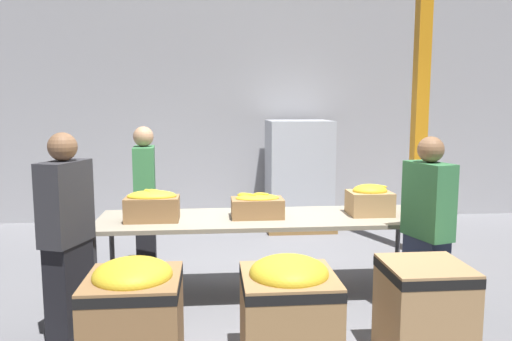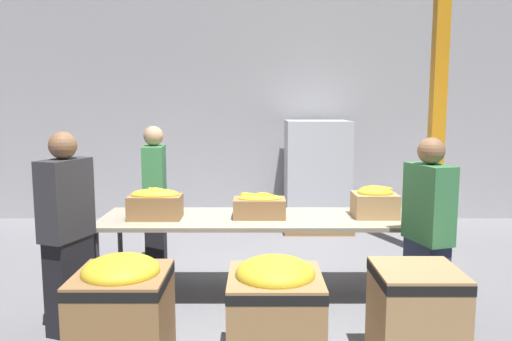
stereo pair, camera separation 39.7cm
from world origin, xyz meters
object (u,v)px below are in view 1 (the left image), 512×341
at_px(banana_box_0, 152,205).
at_px(donation_bin_1, 289,309).
at_px(volunteer_2, 427,233).
at_px(banana_box_2, 370,200).
at_px(support_pillar, 421,94).
at_px(sorting_table, 262,221).
at_px(volunteer_1, 67,238).
at_px(pallet_stack_0, 298,175).
at_px(banana_box_1, 257,206).
at_px(donation_bin_2, 424,309).
at_px(volunteer_0, 145,201).
at_px(donation_bin_0, 134,314).

bearing_deg(banana_box_0, donation_bin_1, -49.45).
distance_m(volunteer_2, donation_bin_1, 1.44).
distance_m(banana_box_2, support_pillar, 1.99).
bearing_deg(sorting_table, volunteer_1, -155.44).
bearing_deg(pallet_stack_0, volunteer_1, -125.13).
bearing_deg(volunteer_2, banana_box_0, 57.50).
relative_size(banana_box_2, donation_bin_1, 0.50).
xyz_separation_m(support_pillar, pallet_stack_0, (-1.27, 1.41, -1.19)).
bearing_deg(banana_box_1, volunteer_1, -155.45).
bearing_deg(donation_bin_1, volunteer_1, 160.33).
distance_m(sorting_table, donation_bin_1, 1.38).
relative_size(donation_bin_1, donation_bin_2, 1.11).
relative_size(banana_box_1, pallet_stack_0, 0.30).
bearing_deg(volunteer_1, volunteer_0, 5.26).
height_order(volunteer_0, donation_bin_1, volunteer_0).
distance_m(sorting_table, pallet_stack_0, 2.87).
bearing_deg(support_pillar, sorting_table, -147.59).
relative_size(donation_bin_1, support_pillar, 0.20).
bearing_deg(pallet_stack_0, sorting_table, -106.84).
xyz_separation_m(sorting_table, volunteer_2, (1.31, -0.75, 0.05)).
bearing_deg(sorting_table, pallet_stack_0, 73.16).
relative_size(banana_box_0, banana_box_2, 1.20).
xyz_separation_m(donation_bin_1, donation_bin_2, (1.00, 0.00, -0.03)).
bearing_deg(donation_bin_0, banana_box_2, 32.81).
distance_m(banana_box_2, pallet_stack_0, 2.75).
bearing_deg(volunteer_0, support_pillar, 94.59).
bearing_deg(volunteer_2, banana_box_2, 2.29).
height_order(banana_box_0, donation_bin_0, banana_box_0).
distance_m(donation_bin_0, donation_bin_2, 2.08).
bearing_deg(volunteer_0, volunteer_2, 53.94).
height_order(volunteer_1, volunteer_2, volunteer_1).
bearing_deg(pallet_stack_0, banana_box_0, -123.57).
xyz_separation_m(banana_box_2, volunteer_0, (-2.27, 0.79, -0.13)).
xyz_separation_m(sorting_table, donation_bin_0, (-1.03, -1.34, -0.31)).
bearing_deg(support_pillar, banana_box_0, -155.91).
relative_size(banana_box_0, volunteer_1, 0.30).
xyz_separation_m(sorting_table, volunteer_1, (-1.62, -0.74, 0.07)).
relative_size(banana_box_1, donation_bin_2, 0.67).
bearing_deg(banana_box_0, donation_bin_2, -31.38).
distance_m(banana_box_1, donation_bin_2, 1.79).
bearing_deg(banana_box_0, sorting_table, 3.77).
bearing_deg(pallet_stack_0, donation_bin_0, -114.45).
bearing_deg(donation_bin_2, sorting_table, 128.06).
xyz_separation_m(sorting_table, donation_bin_1, (0.05, -1.34, -0.32)).
xyz_separation_m(banana_box_1, banana_box_2, (1.11, 0.03, 0.03)).
height_order(banana_box_1, pallet_stack_0, pallet_stack_0).
height_order(sorting_table, banana_box_0, banana_box_0).
relative_size(sorting_table, banana_box_1, 6.36).
distance_m(banana_box_1, volunteer_2, 1.55).
bearing_deg(support_pillar, donation_bin_2, -111.48).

